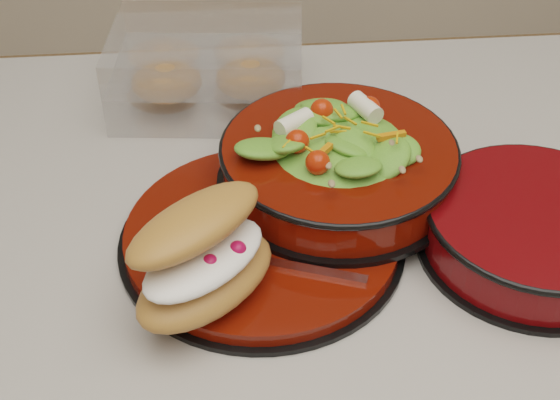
{
  "coord_description": "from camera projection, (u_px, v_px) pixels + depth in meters",
  "views": [
    {
      "loc": [
        -0.08,
        -0.6,
        1.44
      ],
      "look_at": [
        -0.03,
        -0.01,
        0.94
      ],
      "focal_mm": 50.0,
      "sensor_mm": 36.0,
      "label": 1
    }
  ],
  "objects": [
    {
      "name": "pastry_box",
      "position": [
        208.0,
        69.0,
        0.96
      ],
      "size": [
        0.25,
        0.19,
        0.09
      ],
      "rotation": [
        0.0,
        0.0,
        -0.1
      ],
      "color": "white",
      "rests_on": "island_counter"
    },
    {
      "name": "salad_bowl",
      "position": [
        339.0,
        155.0,
        0.81
      ],
      "size": [
        0.26,
        0.26,
        0.11
      ],
      "rotation": [
        0.0,
        0.0,
        0.41
      ],
      "color": "black",
      "rests_on": "dinner_plate"
    },
    {
      "name": "dinner_plate",
      "position": [
        263.0,
        237.0,
        0.78
      ],
      "size": [
        0.29,
        0.29,
        0.02
      ],
      "rotation": [
        0.0,
        0.0,
        0.0
      ],
      "color": "black",
      "rests_on": "island_counter"
    },
    {
      "name": "fork",
      "position": [
        284.0,
        265.0,
        0.73
      ],
      "size": [
        0.15,
        0.06,
        0.0
      ],
      "rotation": [
        0.0,
        0.0,
        1.23
      ],
      "color": "silver",
      "rests_on": "dinner_plate"
    },
    {
      "name": "extra_bowl",
      "position": [
        534.0,
        229.0,
        0.76
      ],
      "size": [
        0.23,
        0.23,
        0.05
      ],
      "rotation": [
        0.0,
        0.0,
        -0.13
      ],
      "color": "black",
      "rests_on": "island_counter"
    },
    {
      "name": "croissant",
      "position": [
        204.0,
        257.0,
        0.68
      ],
      "size": [
        0.16,
        0.17,
        0.09
      ],
      "rotation": [
        0.0,
        0.0,
        0.74
      ],
      "color": "#B57337",
      "rests_on": "dinner_plate"
    }
  ]
}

